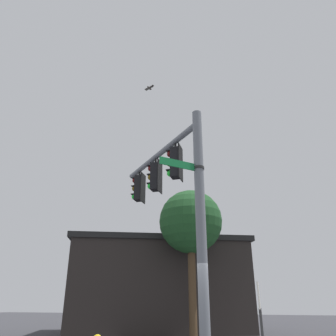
{
  "coord_description": "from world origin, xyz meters",
  "views": [
    {
      "loc": [
        -8.8,
        -1.67,
        1.57
      ],
      "look_at": [
        1.33,
        1.33,
        5.87
      ],
      "focal_mm": 35.28,
      "sensor_mm": 36.0,
      "label": 1
    }
  ],
  "objects_px": {
    "traffic_light_mid_inner": "(155,177)",
    "traffic_light_mid_outer": "(138,188)",
    "bird_flying": "(149,88)",
    "historical_marker": "(260,308)",
    "street_name_sign": "(188,166)",
    "traffic_light_nearest_pole": "(175,163)"
  },
  "relations": [
    {
      "from": "traffic_light_mid_inner",
      "to": "traffic_light_mid_outer",
      "type": "bearing_deg",
      "value": 44.99
    },
    {
      "from": "bird_flying",
      "to": "historical_marker",
      "type": "relative_size",
      "value": 0.22
    },
    {
      "from": "traffic_light_mid_inner",
      "to": "street_name_sign",
      "type": "bearing_deg",
      "value": -141.7
    },
    {
      "from": "historical_marker",
      "to": "street_name_sign",
      "type": "bearing_deg",
      "value": 147.17
    },
    {
      "from": "street_name_sign",
      "to": "bird_flying",
      "type": "height_order",
      "value": "bird_flying"
    },
    {
      "from": "historical_marker",
      "to": "bird_flying",
      "type": "bearing_deg",
      "value": 83.02
    },
    {
      "from": "traffic_light_mid_inner",
      "to": "traffic_light_mid_outer",
      "type": "relative_size",
      "value": 1.0
    },
    {
      "from": "traffic_light_mid_outer",
      "to": "street_name_sign",
      "type": "distance_m",
      "value": 4.44
    },
    {
      "from": "traffic_light_mid_outer",
      "to": "bird_flying",
      "type": "height_order",
      "value": "bird_flying"
    },
    {
      "from": "street_name_sign",
      "to": "bird_flying",
      "type": "distance_m",
      "value": 6.28
    },
    {
      "from": "traffic_light_nearest_pole",
      "to": "traffic_light_mid_inner",
      "type": "height_order",
      "value": "same"
    },
    {
      "from": "bird_flying",
      "to": "historical_marker",
      "type": "distance_m",
      "value": 9.69
    },
    {
      "from": "traffic_light_nearest_pole",
      "to": "street_name_sign",
      "type": "distance_m",
      "value": 1.57
    },
    {
      "from": "bird_flying",
      "to": "street_name_sign",
      "type": "bearing_deg",
      "value": -140.75
    },
    {
      "from": "traffic_light_nearest_pole",
      "to": "historical_marker",
      "type": "relative_size",
      "value": 0.62
    },
    {
      "from": "traffic_light_mid_inner",
      "to": "traffic_light_nearest_pole",
      "type": "bearing_deg",
      "value": -135.01
    },
    {
      "from": "traffic_light_nearest_pole",
      "to": "traffic_light_mid_inner",
      "type": "bearing_deg",
      "value": 44.99
    },
    {
      "from": "historical_marker",
      "to": "traffic_light_mid_outer",
      "type": "bearing_deg",
      "value": 77.43
    },
    {
      "from": "traffic_light_mid_inner",
      "to": "street_name_sign",
      "type": "height_order",
      "value": "traffic_light_mid_inner"
    },
    {
      "from": "traffic_light_nearest_pole",
      "to": "bird_flying",
      "type": "distance_m",
      "value": 4.97
    },
    {
      "from": "traffic_light_mid_outer",
      "to": "bird_flying",
      "type": "relative_size",
      "value": 2.79
    },
    {
      "from": "traffic_light_nearest_pole",
      "to": "street_name_sign",
      "type": "relative_size",
      "value": 1.22
    }
  ]
}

